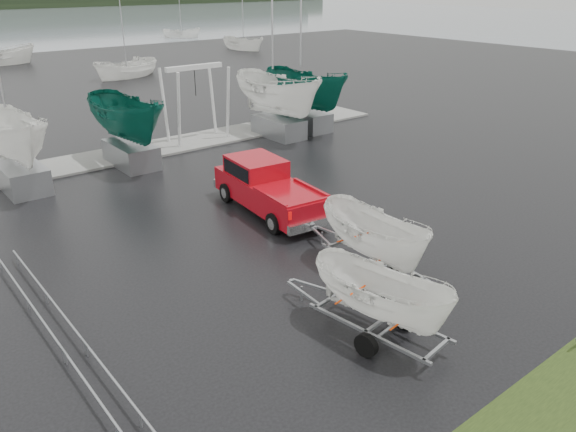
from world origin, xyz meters
The scene contains 15 objects.
ground_plane centered at (0.00, 0.00, 0.00)m, with size 120.00×120.00×0.00m, color black.
dock centered at (0.00, 13.00, 0.05)m, with size 30.00×3.00×0.12m, color gray.
pickup_truck centered at (0.13, 2.75, 0.99)m, with size 2.55×5.87×1.89m.
trailer_hitched centered at (-0.52, -3.56, 2.60)m, with size 1.83×3.70×4.79m.
trailer_parked centered at (-2.77, -5.89, 2.42)m, with size 1.84×3.73×4.43m.
boat_hoist centered at (3.12, 13.00, 2.67)m, with size 3.30×2.18×4.12m.
keelboat_0 centered at (-6.65, 11.00, 3.60)m, with size 2.27×3.20×10.44m.
keelboat_1 centered at (-1.61, 11.20, 3.67)m, with size 2.32×3.20×7.26m.
keelboat_2 centered at (7.18, 11.00, 4.04)m, with size 2.54×3.20×10.71m.
keelboat_3 centered at (9.42, 11.30, 3.92)m, with size 2.46×3.20×10.63m.
mast_rack_0 centered at (-9.00, 1.00, 0.35)m, with size 0.56×6.50×0.06m.
mast_rack_1 centered at (-9.00, -5.00, 0.35)m, with size 0.56×6.50×0.06m.
moored_boat_2 centered at (9.06, 35.73, 0.00)m, with size 3.31×3.27×11.46m.
moored_boat_3 centered at (29.23, 46.56, 0.00)m, with size 2.87×2.93×11.46m.
moored_boat_6 centered at (30.62, 64.97, 0.01)m, with size 3.13×3.13×10.90m.
Camera 1 is at (-11.91, -13.67, 8.37)m, focal length 35.00 mm.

